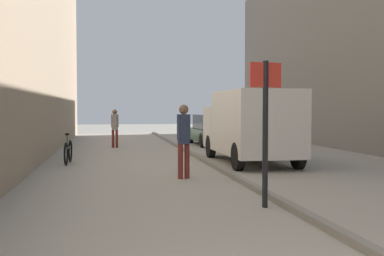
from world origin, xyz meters
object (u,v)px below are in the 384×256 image
bicycle_leaning (68,152)px  street_sign_post (265,121)px  pedestrian_main_foreground (115,126)px  parked_car (213,130)px  delivery_van (250,124)px  pedestrian_mid_block (184,136)px

bicycle_leaning → street_sign_post: bearing=-59.8°
pedestrian_main_foreground → parked_car: size_ratio=0.40×
delivery_van → bicycle_leaning: 5.88m
bicycle_leaning → pedestrian_mid_block: bearing=-48.7°
pedestrian_mid_block → street_sign_post: bearing=-95.3°
parked_car → street_sign_post: bearing=-99.8°
delivery_van → parked_car: bearing=86.6°
bicycle_leaning → delivery_van: bearing=-4.8°
pedestrian_main_foreground → bicycle_leaning: 6.35m
pedestrian_mid_block → bicycle_leaning: size_ratio=1.05×
delivery_van → bicycle_leaning: size_ratio=2.99×
delivery_van → parked_car: size_ratio=1.25×
pedestrian_main_foreground → street_sign_post: (2.45, -13.81, 0.56)m
delivery_van → bicycle_leaning: bearing=172.4°
street_sign_post → pedestrian_main_foreground: bearing=-87.2°
bicycle_leaning → pedestrian_main_foreground: bearing=78.5°
delivery_van → bicycle_leaning: (-5.77, 0.76, -0.86)m
parked_car → street_sign_post: (-2.22, -14.73, 0.83)m
parked_car → bicycle_leaning: size_ratio=2.39×
delivery_van → parked_car: (0.45, 7.81, -0.53)m
pedestrian_main_foreground → street_sign_post: size_ratio=0.66×
pedestrian_main_foreground → pedestrian_mid_block: size_ratio=0.92×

